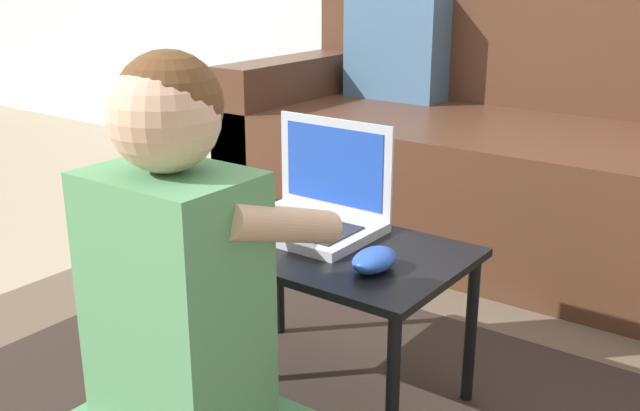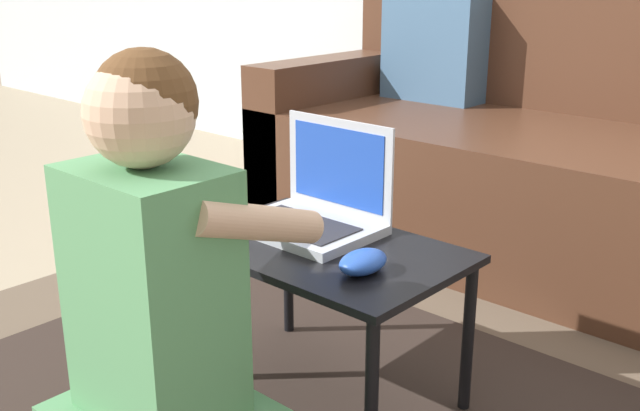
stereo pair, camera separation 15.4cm
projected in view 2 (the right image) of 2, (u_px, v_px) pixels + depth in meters
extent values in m
plane|color=gray|center=(284.00, 381.00, 1.66)|extent=(16.00, 16.00, 0.00)
cube|color=#4C2D1E|center=(520.00, 188.00, 2.35)|extent=(1.67, 0.82, 0.41)
cube|color=#4C2D1E|center=(579.00, 29.00, 2.43)|extent=(1.67, 0.18, 0.53)
cube|color=#4C2D1E|center=(339.00, 131.00, 2.81)|extent=(0.16, 0.82, 0.56)
cube|color=#426689|center=(434.00, 49.00, 2.63)|extent=(0.36, 0.14, 0.36)
cube|color=black|center=(323.00, 249.00, 1.49)|extent=(0.55, 0.36, 0.02)
cylinder|color=black|center=(187.00, 315.00, 1.60)|extent=(0.02, 0.02, 0.33)
cylinder|color=black|center=(371.00, 404.00, 1.28)|extent=(0.02, 0.02, 0.33)
cylinder|color=black|center=(288.00, 273.00, 1.82)|extent=(0.02, 0.02, 0.33)
cylinder|color=black|center=(468.00, 339.00, 1.49)|extent=(0.02, 0.02, 0.33)
cube|color=#B7BCC6|center=(306.00, 227.00, 1.56)|extent=(0.29, 0.21, 0.02)
cube|color=#28282D|center=(299.00, 224.00, 1.55)|extent=(0.24, 0.13, 0.00)
cube|color=#B7BCC6|center=(339.00, 166.00, 1.60)|extent=(0.29, 0.01, 0.20)
cube|color=#1E47B7|center=(338.00, 166.00, 1.60)|extent=(0.25, 0.00, 0.17)
ellipsoid|color=#234CB2|center=(363.00, 262.00, 1.35)|extent=(0.07, 0.11, 0.04)
cube|color=#518E5B|center=(153.00, 295.00, 1.19)|extent=(0.25, 0.19, 0.42)
sphere|color=tan|center=(140.00, 113.00, 1.10)|extent=(0.17, 0.17, 0.17)
sphere|color=brown|center=(145.00, 102.00, 1.10)|extent=(0.16, 0.16, 0.16)
cylinder|color=tan|center=(166.00, 193.00, 1.31)|extent=(0.06, 0.26, 0.13)
cylinder|color=tan|center=(258.00, 223.00, 1.16)|extent=(0.06, 0.26, 0.13)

